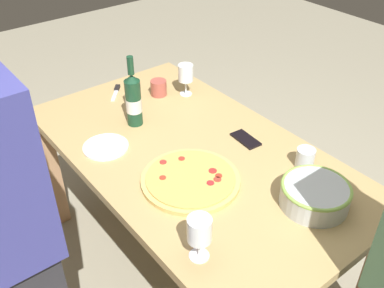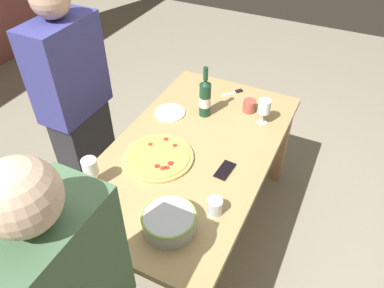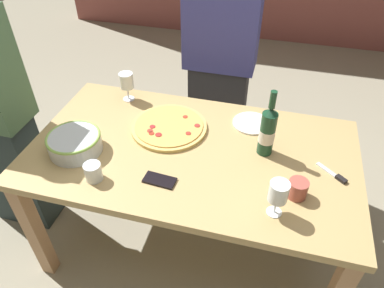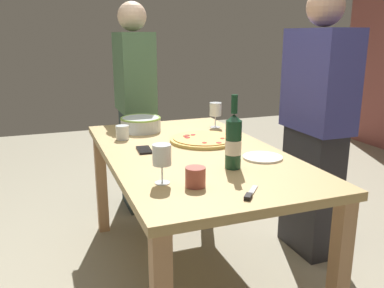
{
  "view_description": "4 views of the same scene",
  "coord_description": "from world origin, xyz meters",
  "views": [
    {
      "loc": [
        -1.22,
        0.96,
        1.89
      ],
      "look_at": [
        0.0,
        0.0,
        0.79
      ],
      "focal_mm": 41.31,
      "sensor_mm": 36.0,
      "label": 1
    },
    {
      "loc": [
        -1.45,
        -0.7,
        2.17
      ],
      "look_at": [
        0.0,
        0.0,
        0.79
      ],
      "focal_mm": 34.33,
      "sensor_mm": 36.0,
      "label": 2
    },
    {
      "loc": [
        0.34,
        -1.28,
        1.9
      ],
      "look_at": [
        0.0,
        0.0,
        0.79
      ],
      "focal_mm": 33.43,
      "sensor_mm": 36.0,
      "label": 3
    },
    {
      "loc": [
        1.97,
        -0.73,
        1.35
      ],
      "look_at": [
        0.0,
        0.0,
        0.79
      ],
      "focal_mm": 38.21,
      "sensor_mm": 36.0,
      "label": 4
    }
  ],
  "objects": [
    {
      "name": "cell_phone",
      "position": [
        -0.09,
        -0.24,
        0.76
      ],
      "size": [
        0.15,
        0.08,
        0.01
      ],
      "primitive_type": "cube",
      "rotation": [
        0.0,
        0.0,
        1.49
      ],
      "color": "black",
      "rests_on": "dining_table"
    },
    {
      "name": "ground_plane",
      "position": [
        0.0,
        0.0,
        0.0
      ],
      "size": [
        8.0,
        8.0,
        0.0
      ],
      "primitive_type": "plane",
      "color": "gray"
    },
    {
      "name": "pizza",
      "position": [
        -0.16,
        0.13,
        0.76
      ],
      "size": [
        0.4,
        0.4,
        0.03
      ],
      "color": "#DBB862",
      "rests_on": "dining_table"
    },
    {
      "name": "cup_ceramic",
      "position": [
        -0.37,
        -0.3,
        0.79
      ],
      "size": [
        0.08,
        0.08,
        0.08
      ],
      "primitive_type": "cylinder",
      "color": "white",
      "rests_on": "dining_table"
    },
    {
      "name": "dining_table",
      "position": [
        0.0,
        0.0,
        0.66
      ],
      "size": [
        1.6,
        0.9,
        0.75
      ],
      "color": "tan",
      "rests_on": "ground"
    },
    {
      "name": "wine_glass_near_pizza",
      "position": [
        0.42,
        -0.29,
        0.87
      ],
      "size": [
        0.08,
        0.08,
        0.17
      ],
      "color": "white",
      "rests_on": "dining_table"
    },
    {
      "name": "serving_bowl",
      "position": [
        -0.55,
        -0.15,
        0.8
      ],
      "size": [
        0.26,
        0.26,
        0.09
      ],
      "color": "silver",
      "rests_on": "dining_table"
    },
    {
      "name": "cup_amber",
      "position": [
        0.51,
        -0.17,
        0.79
      ],
      "size": [
        0.08,
        0.08,
        0.08
      ],
      "primitive_type": "cylinder",
      "color": "#A94F43",
      "rests_on": "dining_table"
    },
    {
      "name": "wine_bottle",
      "position": [
        0.34,
        0.08,
        0.88
      ],
      "size": [
        0.07,
        0.07,
        0.34
      ],
      "color": "#173F27",
      "rests_on": "dining_table"
    },
    {
      "name": "pizza_knife",
      "position": [
        0.67,
        -0.01,
        0.76
      ],
      "size": [
        0.14,
        0.12,
        0.02
      ],
      "color": "silver",
      "rests_on": "dining_table"
    },
    {
      "name": "wine_glass_by_bottle",
      "position": [
        -0.48,
        0.34,
        0.86
      ],
      "size": [
        0.08,
        0.08,
        0.17
      ],
      "color": "white",
      "rests_on": "dining_table"
    },
    {
      "name": "person_host",
      "position": [
        -0.03,
        0.81,
        0.81
      ],
      "size": [
        0.45,
        0.24,
        1.61
      ],
      "rotation": [
        0.0,
        0.0,
        -1.54
      ],
      "color": "#2C2B30",
      "rests_on": "ground"
    },
    {
      "name": "side_plate",
      "position": [
        0.25,
        0.29,
        0.76
      ],
      "size": [
        0.2,
        0.2,
        0.01
      ],
      "primitive_type": "cylinder",
      "color": "white",
      "rests_on": "dining_table"
    }
  ]
}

